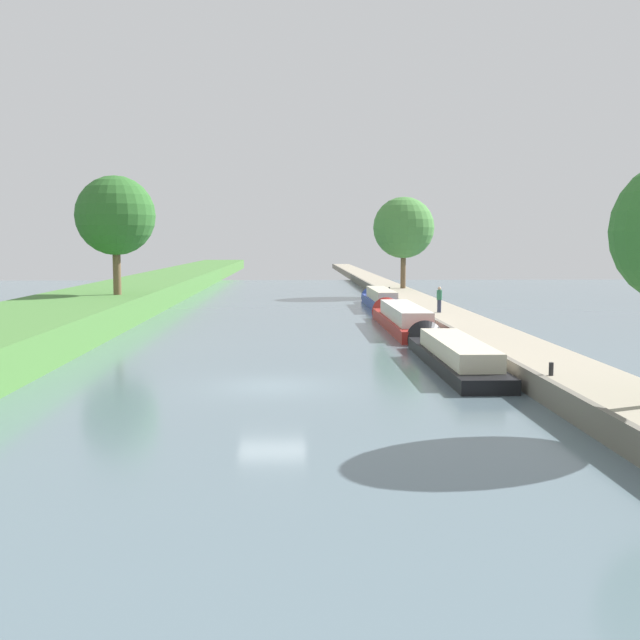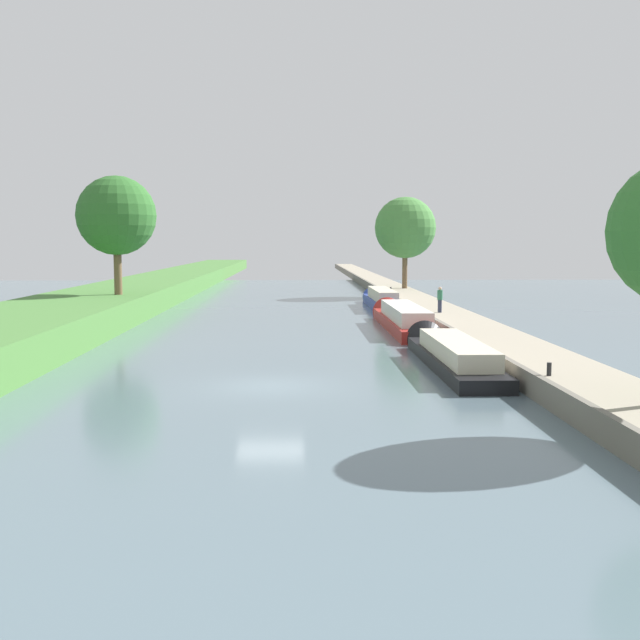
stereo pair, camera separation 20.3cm
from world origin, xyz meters
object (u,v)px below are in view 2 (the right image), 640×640
person_walking (440,299)px  mooring_bollard_near (549,369)px  narrowboat_black (449,353)px  narrowboat_red (401,318)px  narrowboat_blue (381,299)px  mooring_bollard_far (391,290)px

person_walking → mooring_bollard_near: person_walking is taller
person_walking → mooring_bollard_near: bearing=-91.6°
person_walking → narrowboat_black: bearing=-99.1°
person_walking → narrowboat_red: bearing=-151.2°
narrowboat_red → mooring_bollard_near: 22.04m
narrowboat_red → person_walking: bearing=28.8°
narrowboat_blue → mooring_bollard_far: (1.63, 6.51, 0.41)m
mooring_bollard_far → mooring_bollard_near: bearing=-90.0°
narrowboat_black → narrowboat_blue: bearing=89.5°
narrowboat_black → person_walking: bearing=80.9°
narrowboat_red → person_walking: size_ratio=9.42×
narrowboat_black → person_walking: person_walking is taller
mooring_bollard_far → narrowboat_black: bearing=-93.0°
narrowboat_black → narrowboat_blue: size_ratio=0.95×
narrowboat_blue → mooring_bollard_near: (1.63, -37.13, 0.41)m
narrowboat_black → narrowboat_blue: 29.48m
narrowboat_blue → mooring_bollard_far: 6.72m
narrowboat_blue → mooring_bollard_near: size_ratio=31.66×
narrowboat_blue → person_walking: (2.29, -13.71, 1.06)m
narrowboat_black → narrowboat_red: bearing=90.5°
narrowboat_black → mooring_bollard_near: narrowboat_black is taller
narrowboat_blue → mooring_bollard_far: bearing=76.0°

